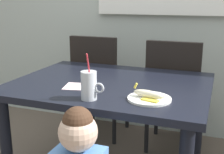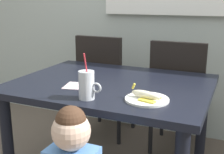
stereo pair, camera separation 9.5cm
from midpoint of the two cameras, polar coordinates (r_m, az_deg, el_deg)
The scene contains 7 objects.
dining_table at distance 1.91m, azimuth -1.70°, elevation -4.12°, with size 1.22×0.94×0.76m.
dining_chair_left at distance 2.71m, azimuth -3.57°, elevation -0.78°, with size 0.44×0.45×0.96m.
dining_chair_right at distance 2.47m, azimuth 10.72°, elevation -2.59°, with size 0.44×0.44×0.96m.
milk_cup at distance 1.55m, azimuth -6.18°, elevation -1.95°, with size 0.13×0.08×0.25m.
snack_plate at distance 1.56m, azimuth 5.46°, elevation -4.20°, with size 0.23×0.23×0.01m, color white.
peeled_banana at distance 1.54m, azimuth 5.29°, elevation -3.40°, with size 0.18×0.13×0.07m.
paper_napkin at distance 1.79m, azimuth -8.23°, elevation -1.83°, with size 0.15×0.15×0.00m, color silver.
Camera 1 is at (0.64, -1.69, 1.27)m, focal length 47.50 mm.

